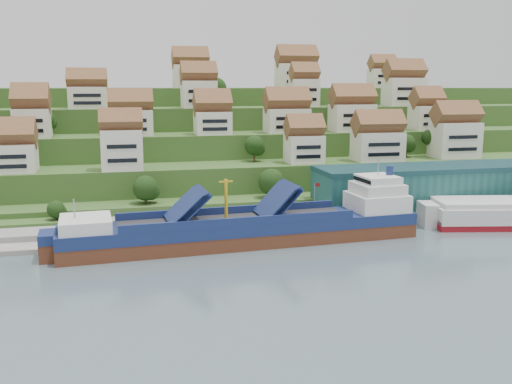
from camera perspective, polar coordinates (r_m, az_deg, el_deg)
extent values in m
plane|color=slate|center=(116.80, -0.95, -5.20)|extent=(300.00, 300.00, 0.00)
cube|color=gray|center=(135.89, 5.93, -2.52)|extent=(180.00, 14.00, 2.20)
cube|color=#2D4C1E|center=(199.48, -6.34, 1.92)|extent=(260.00, 128.00, 4.00)
cube|color=#2D4C1E|center=(203.91, -6.53, 3.09)|extent=(260.00, 118.00, 11.00)
cube|color=#2D4C1E|center=(211.39, -6.82, 4.31)|extent=(260.00, 102.00, 18.00)
cube|color=#2D4C1E|center=(218.96, -7.09, 5.43)|extent=(260.00, 86.00, 25.00)
cube|color=#2D4C1E|center=(227.64, -7.37, 6.38)|extent=(260.00, 68.00, 31.00)
cube|color=white|center=(151.35, -23.27, 3.13)|extent=(11.62, 8.57, 6.83)
cube|color=white|center=(146.23, -13.27, 4.12)|extent=(10.07, 7.03, 10.07)
cube|color=white|center=(157.05, 4.83, 4.31)|extent=(9.71, 7.73, 7.45)
cube|color=white|center=(164.18, 12.06, 4.48)|extent=(13.34, 8.26, 8.02)
cube|color=white|center=(177.49, 19.26, 4.93)|extent=(13.08, 8.31, 10.28)
cube|color=white|center=(165.23, -21.45, 6.42)|extent=(9.16, 8.98, 7.77)
cube|color=white|center=(164.79, -12.37, 6.78)|extent=(11.74, 7.90, 7.14)
cube|color=white|center=(165.68, -4.37, 6.90)|extent=(10.04, 8.56, 6.48)
cube|color=white|center=(171.48, 3.09, 7.14)|extent=(12.65, 8.36, 7.12)
cube|color=white|center=(177.94, 9.56, 7.32)|extent=(12.73, 8.18, 8.24)
cube|color=white|center=(190.06, 16.65, 7.12)|extent=(9.03, 8.04, 7.59)
cube|color=white|center=(180.69, -16.47, 9.03)|extent=(11.20, 7.30, 6.49)
cube|color=white|center=(179.75, -5.73, 9.68)|extent=(10.54, 7.79, 8.31)
cube|color=white|center=(189.28, 4.83, 9.84)|extent=(8.64, 7.14, 8.95)
cube|color=white|center=(203.47, 14.54, 9.65)|extent=(12.81, 8.47, 9.41)
cube|color=white|center=(199.53, -6.55, 11.39)|extent=(11.71, 8.15, 7.74)
cube|color=white|center=(207.05, 4.05, 11.49)|extent=(13.77, 8.73, 8.44)
cube|color=white|center=(222.42, 12.50, 11.02)|extent=(9.46, 7.05, 7.00)
ellipsoid|color=#1E3C14|center=(142.69, 1.57, 1.00)|extent=(6.70, 6.70, 6.70)
ellipsoid|color=#1E3C14|center=(138.23, -11.00, 0.39)|extent=(6.03, 6.03, 6.03)
ellipsoid|color=#1E3C14|center=(174.44, 14.80, 4.75)|extent=(5.28, 5.28, 5.28)
ellipsoid|color=#1E3C14|center=(177.87, 16.92, 5.27)|extent=(4.69, 4.69, 4.69)
ellipsoid|color=#1E3C14|center=(158.49, -0.16, 4.68)|extent=(5.53, 5.53, 5.53)
ellipsoid|color=#1E3C14|center=(182.28, 7.94, 7.97)|extent=(4.51, 4.51, 4.51)
ellipsoid|color=#1E3C14|center=(171.28, -22.04, 6.39)|extent=(5.58, 5.58, 5.58)
ellipsoid|color=#1E3C14|center=(169.10, -20.24, 6.74)|extent=(4.92, 4.92, 4.92)
ellipsoid|color=#1E3C14|center=(185.53, -4.03, 10.31)|extent=(6.86, 6.86, 6.86)
ellipsoid|color=#1E3C14|center=(194.34, 5.59, 9.64)|extent=(5.22, 5.22, 5.22)
ellipsoid|color=#1E3C14|center=(132.22, -19.37, -1.66)|extent=(3.95, 3.95, 3.95)
cube|color=#1F5652|center=(150.00, 17.33, 0.66)|extent=(60.00, 15.00, 10.00)
cylinder|color=gray|center=(129.56, 5.87, -0.86)|extent=(0.16, 0.16, 8.00)
cube|color=maroon|center=(129.10, 6.15, 0.72)|extent=(1.20, 0.05, 0.80)
cube|color=#592D1B|center=(116.57, -1.18, -4.72)|extent=(73.31, 15.19, 4.67)
cube|color=navy|center=(115.81, -1.18, -3.28)|extent=(73.32, 15.31, 2.43)
cube|color=silver|center=(111.32, -16.68, -3.07)|extent=(9.91, 11.14, 2.43)
cube|color=#262628|center=(115.06, -2.08, -2.76)|extent=(47.12, 12.08, 0.28)
cube|color=navy|center=(112.29, -7.17, -1.51)|extent=(7.55, 10.67, 6.45)
cube|color=navy|center=(116.71, 1.90, -0.97)|extent=(7.20, 10.65, 6.82)
cylinder|color=yellow|center=(113.74, -3.01, -0.80)|extent=(0.69, 0.69, 8.40)
cube|color=silver|center=(126.24, 11.99, -0.97)|extent=(11.77, 11.24, 3.73)
cube|color=silver|center=(125.69, 12.04, 0.37)|extent=(9.84, 10.02, 2.33)
cube|color=silver|center=(125.37, 12.08, 1.25)|extent=(7.92, 8.80, 1.68)
cylinder|color=navy|center=(126.46, 13.22, 2.10)|extent=(1.57, 1.57, 2.05)
cube|color=maroon|center=(143.78, 23.55, -2.81)|extent=(35.35, 18.85, 2.91)
cube|color=silver|center=(143.27, 23.62, -1.85)|extent=(35.37, 18.97, 3.58)
cube|color=silver|center=(142.84, 23.68, -0.97)|extent=(33.45, 17.30, 1.34)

